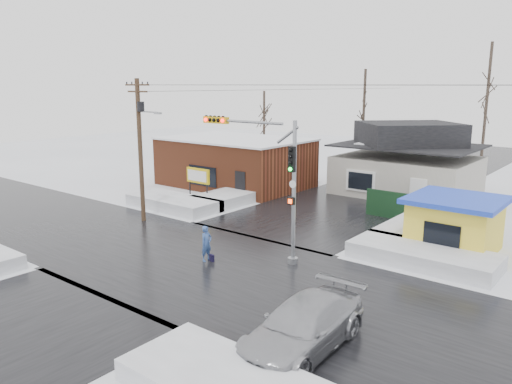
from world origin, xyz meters
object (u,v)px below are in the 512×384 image
Objects in this scene: utility_pole at (141,142)px; marquee_sign at (198,177)px; kiosk at (455,224)px; pedestrian at (206,244)px; car at (303,326)px; traffic_signal at (267,169)px.

utility_pole is 3.53× the size of marquee_sign.
kiosk is (17.43, 6.49, -3.65)m from utility_pole.
marquee_sign is (-1.07, 5.99, -3.19)m from utility_pole.
pedestrian reaches higher than car.
pedestrian is (-2.01, -2.33, -3.65)m from traffic_signal.
car is (17.87, -13.01, -1.10)m from marquee_sign.
marquee_sign is (-11.43, 6.53, -2.62)m from traffic_signal.
car is at bearing -92.65° from kiosk.
traffic_signal is at bearing -2.95° from utility_pole.
marquee_sign is at bearing 141.96° from car.
utility_pole is 1.58× the size of car.
utility_pole reaches higher than pedestrian.
marquee_sign is 0.55× the size of kiosk.
traffic_signal is at bearing -135.16° from kiosk.
pedestrian is at bearing -130.71° from traffic_signal.
car is (16.80, -7.02, -4.29)m from utility_pole.
marquee_sign reaches higher than car.
marquee_sign is at bearing -178.45° from kiosk.
utility_pole is 9.79m from pedestrian.
utility_pole is 18.71m from car.
car is at bearing -45.19° from traffic_signal.
traffic_signal reaches higher than marquee_sign.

